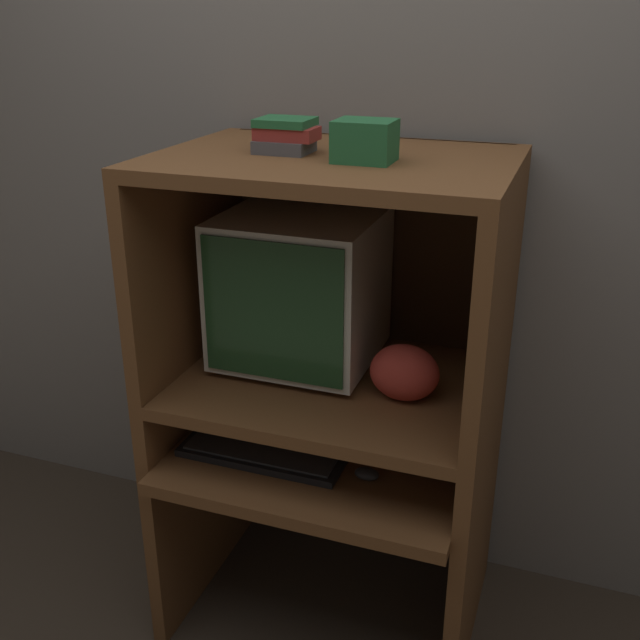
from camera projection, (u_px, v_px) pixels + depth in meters
name	position (u px, v px, depth m)	size (l,w,h in m)	color
wall_back	(376.00, 172.00, 2.22)	(6.00, 0.06, 2.60)	gray
desk_base	(326.00, 511.00, 2.19)	(0.89, 0.71, 0.61)	brown
desk_monitor_shelf	(332.00, 392.00, 2.09)	(0.89, 0.66, 0.20)	brown
hutch_upper	(338.00, 234.00, 1.95)	(0.89, 0.66, 0.61)	brown
crt_monitor	(300.00, 288.00, 2.09)	(0.42, 0.41, 0.43)	beige
keyboard	(261.00, 455.00, 2.05)	(0.46, 0.14, 0.03)	black
mouse	(367.00, 474.00, 1.96)	(0.07, 0.05, 0.03)	#28282B
snack_bag	(404.00, 373.00, 1.94)	(0.18, 0.14, 0.15)	#BC382D
book_stack	(285.00, 136.00, 1.86)	(0.15, 0.12, 0.08)	#4C4C51
storage_box	(365.00, 141.00, 1.75)	(0.14, 0.12, 0.10)	#236638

